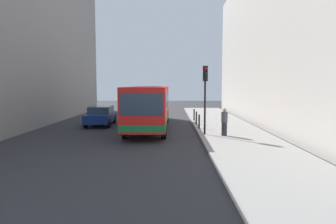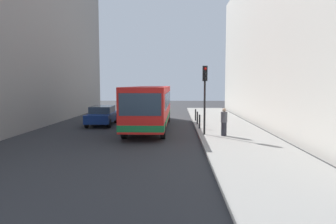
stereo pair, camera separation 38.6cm
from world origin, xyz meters
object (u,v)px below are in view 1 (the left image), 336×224
car_beside_bus (101,115)px  pedestrian_near_signal (224,122)px  bollard_near (199,121)px  bollard_far (194,115)px  bus (149,105)px  bollard_mid (196,118)px  traffic_light (205,87)px

car_beside_bus → pedestrian_near_signal: (8.55, -5.65, 0.18)m
car_beside_bus → bollard_near: size_ratio=4.69×
bollard_near → bollard_far: bearing=90.0°
pedestrian_near_signal → bus: bearing=80.8°
bollard_near → pedestrian_near_signal: bearing=-68.2°
car_beside_bus → bollard_far: (7.35, 2.01, -0.16)m
bus → bollard_far: (3.46, 3.93, -1.10)m
bollard_near → bollard_mid: (0.00, 2.33, 0.00)m
car_beside_bus → traffic_light: (7.45, -5.21, 2.22)m
bollard_mid → car_beside_bus: bearing=177.5°
car_beside_bus → traffic_light: traffic_light is taller
bollard_near → car_beside_bus: bearing=160.2°
bollard_far → pedestrian_near_signal: pedestrian_near_signal is taller
car_beside_bus → pedestrian_near_signal: bearing=144.6°
bus → bollard_mid: bus is taller
car_beside_bus → bollard_mid: 7.36m
bollard_mid → pedestrian_near_signal: size_ratio=0.58×
car_beside_bus → pedestrian_near_signal: pedestrian_near_signal is taller
bollard_mid → bollard_far: size_ratio=1.00×
car_beside_bus → traffic_light: bearing=143.1°
bollard_near → pedestrian_near_signal: (1.20, -3.00, 0.34)m
traffic_light → bollard_near: (-0.10, 2.57, -2.38)m
traffic_light → bollard_far: 7.60m
traffic_light → pedestrian_near_signal: size_ratio=2.51×
bus → bollard_far: bearing=-130.9°
bollard_far → pedestrian_near_signal: (1.20, -7.66, 0.34)m
traffic_light → pedestrian_near_signal: traffic_light is taller
traffic_light → pedestrian_near_signal: bearing=-21.6°
traffic_light → bollard_far: bearing=90.8°
bus → bollard_near: (3.46, -0.72, -1.10)m
bollard_near → bollard_far: 4.65m
car_beside_bus → bollard_near: 7.82m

